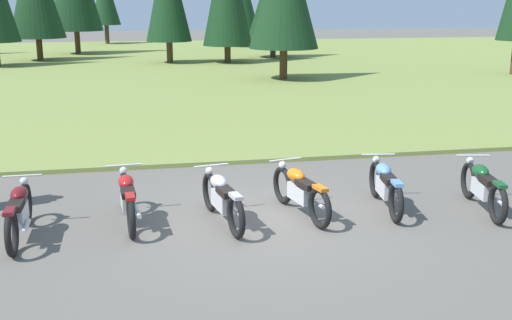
% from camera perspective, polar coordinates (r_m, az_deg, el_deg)
% --- Properties ---
extents(ground_plane, '(140.00, 140.00, 0.00)m').
position_cam_1_polar(ground_plane, '(10.60, 0.64, -5.52)').
color(ground_plane, '#605B54').
extents(grass_moorland, '(80.00, 44.00, 0.10)m').
position_cam_1_polar(grass_moorland, '(35.64, -8.00, 8.62)').
color(grass_moorland, olive).
rests_on(grass_moorland, ground).
extents(motorcycle_maroon, '(0.62, 2.10, 0.88)m').
position_cam_1_polar(motorcycle_maroon, '(10.33, -21.09, -4.50)').
color(motorcycle_maroon, black).
rests_on(motorcycle_maroon, ground).
extents(motorcycle_red, '(0.62, 2.10, 0.88)m').
position_cam_1_polar(motorcycle_red, '(10.50, -11.81, -3.50)').
color(motorcycle_red, black).
rests_on(motorcycle_red, ground).
extents(motorcycle_silver, '(0.68, 2.09, 0.88)m').
position_cam_1_polar(motorcycle_silver, '(10.30, -3.17, -3.56)').
color(motorcycle_silver, black).
rests_on(motorcycle_silver, ground).
extents(motorcycle_orange, '(0.72, 2.08, 0.88)m').
position_cam_1_polar(motorcycle_orange, '(10.71, 4.10, -2.87)').
color(motorcycle_orange, black).
rests_on(motorcycle_orange, ground).
extents(motorcycle_sky_blue, '(0.62, 2.09, 0.88)m').
position_cam_1_polar(motorcycle_sky_blue, '(11.24, 11.89, -2.31)').
color(motorcycle_sky_blue, black).
rests_on(motorcycle_sky_blue, ground).
extents(motorcycle_british_green, '(0.66, 2.08, 0.88)m').
position_cam_1_polar(motorcycle_british_green, '(11.65, 20.25, -2.32)').
color(motorcycle_british_green, black).
rests_on(motorcycle_british_green, ground).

